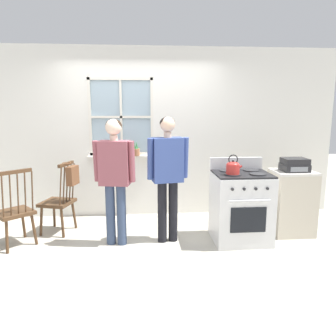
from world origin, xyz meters
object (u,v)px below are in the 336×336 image
Objects in this scene: handbag at (72,175)px; side_counter at (291,202)px; kettle at (233,167)px; person_elderly_left at (115,171)px; person_teen_center at (168,168)px; stereo at (295,165)px; chair_near_wall at (15,212)px; chair_by_window at (59,202)px; potted_plant at (136,151)px; stove at (241,206)px.

handbag is 0.34× the size of side_counter.
kettle reaches higher than handbag.
person_elderly_left reaches higher than kettle.
person_teen_center reaches higher than side_counter.
side_counter is at bearing 14.72° from person_elderly_left.
person_teen_center reaches higher than stereo.
handbag is at bearing 165.10° from kettle.
kettle is (2.76, -0.19, 0.58)m from chair_near_wall.
chair_by_window is at bearing -177.67° from chair_near_wall.
stereo is at bearing 17.88° from kettle.
person_elderly_left is 0.99× the size of person_teen_center.
chair_by_window is 2.47m from kettle.
person_teen_center is at bearing 13.74° from person_elderly_left.
kettle is 0.80× the size of handbag.
kettle is (2.32, -0.62, 0.58)m from chair_by_window.
chair_by_window is 3.28m from side_counter.
person_teen_center reaches higher than chair_by_window.
chair_near_wall is at bearing -178.15° from stereo.
potted_plant is at bearing 136.62° from chair_by_window.
person_elderly_left is 1.16m from potted_plant.
person_teen_center is (0.67, 0.04, 0.01)m from person_elderly_left.
person_teen_center is 5.36× the size of handbag.
chair_by_window is 0.94× the size of stove.
chair_by_window is at bearing 164.13° from handbag.
person_teen_center is 1.84m from side_counter.
chair_near_wall is 1.39m from person_elderly_left.
potted_plant is 1.14m from handbag.
kettle reaches higher than stereo.
potted_plant reaches higher than chair_by_window.
person_teen_center is 1.17m from potted_plant.
chair_by_window is at bearing 168.84° from stove.
potted_plant is at bearing 134.23° from kettle.
potted_plant is (-0.43, 1.09, 0.09)m from person_teen_center.
handbag is (-0.86, -0.71, -0.23)m from potted_plant.
stove reaches higher than side_counter.
chair_by_window is 1.11m from person_elderly_left.
person_elderly_left is at bearing 75.94° from chair_by_window.
person_teen_center is at bearing -16.38° from handbag.
stereo reaches higher than handbag.
stereo is at bearing 139.62° from chair_near_wall.
chair_by_window is 0.62× the size of person_teen_center.
chair_by_window is at bearing 174.50° from stereo.
person_elderly_left is 1.72m from stove.
potted_plant is at bearing 173.05° from chair_near_wall.
kettle is at bearing -14.90° from handbag.
potted_plant is (-1.23, 1.27, 0.05)m from kettle.
person_elderly_left is 1.80× the size of side_counter.
handbag is 3.06m from stereo.
chair_by_window is at bearing 160.33° from person_elderly_left.
side_counter is at bearing -4.13° from person_teen_center.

